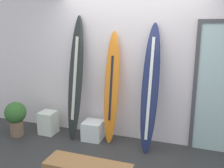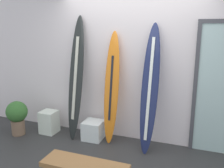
% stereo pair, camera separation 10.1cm
% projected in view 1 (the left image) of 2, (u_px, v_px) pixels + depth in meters
% --- Properties ---
extents(wall_back, '(7.20, 0.20, 2.80)m').
position_uv_depth(wall_back, '(133.00, 61.00, 4.25)').
color(wall_back, white).
rests_on(wall_back, ground).
extents(surfboard_charcoal, '(0.29, 0.48, 2.17)m').
position_uv_depth(surfboard_charcoal, '(76.00, 79.00, 4.29)').
color(surfboard_charcoal, '#232625').
rests_on(surfboard_charcoal, ground).
extents(surfboard_sunset, '(0.27, 0.36, 1.91)m').
position_uv_depth(surfboard_sunset, '(112.00, 89.00, 4.15)').
color(surfboard_sunset, orange).
rests_on(surfboard_sunset, ground).
extents(surfboard_navy, '(0.28, 0.51, 2.05)m').
position_uv_depth(surfboard_navy, '(150.00, 89.00, 3.86)').
color(surfboard_navy, navy).
rests_on(surfboard_navy, ground).
extents(display_block_left, '(0.35, 0.35, 0.33)m').
position_uv_depth(display_block_left, '(93.00, 130.00, 4.38)').
color(display_block_left, white).
rests_on(display_block_left, ground).
extents(display_block_center, '(0.30, 0.30, 0.42)m').
position_uv_depth(display_block_center, '(48.00, 123.00, 4.61)').
color(display_block_center, white).
rests_on(display_block_center, ground).
extents(potted_plant, '(0.39, 0.39, 0.64)m').
position_uv_depth(potted_plant, '(16.00, 116.00, 4.48)').
color(potted_plant, '#7F624C').
rests_on(potted_plant, ground).
extents(bench, '(1.03, 0.33, 0.44)m').
position_uv_depth(bench, '(88.00, 168.00, 2.85)').
color(bench, olive).
rests_on(bench, ground).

